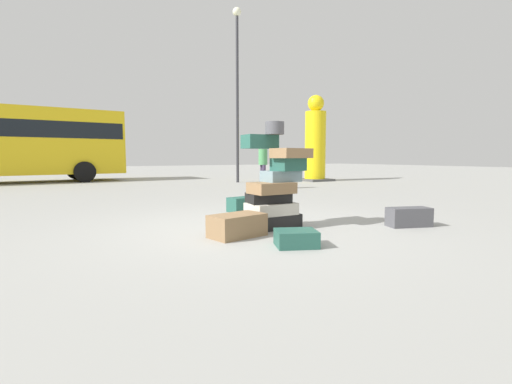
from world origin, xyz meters
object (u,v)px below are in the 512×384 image
Objects in this scene: suitcase_teal_upright_blue at (242,204)px; yellow_dummy_statue at (315,143)px; suitcase_charcoal_white_trunk at (409,217)px; lamp_post at (237,73)px; suitcase_tower at (274,187)px; person_bearded_onlooker at (263,160)px; suitcase_teal_foreground_near at (296,238)px; suitcase_brown_behind_tower at (237,225)px.

suitcase_teal_upright_blue is 0.13× the size of yellow_dummy_statue.
suitcase_charcoal_white_trunk is 11.62m from lamp_post.
person_bearded_onlooker is at bearing 59.56° from suitcase_tower.
suitcase_tower is at bearing -17.19° from person_bearded_onlooker.
yellow_dummy_statue is at bearing 72.50° from suitcase_teal_foreground_near.
suitcase_tower reaches higher than suitcase_teal_upright_blue.
suitcase_brown_behind_tower is 11.87m from lamp_post.
suitcase_teal_upright_blue is at bearing -117.54° from lamp_post.
person_bearded_onlooker reaches higher than suitcase_brown_behind_tower.
suitcase_brown_behind_tower is at bearing -175.41° from suitcase_charcoal_white_trunk.
lamp_post is (4.36, 9.40, 4.00)m from suitcase_tower.
suitcase_tower is at bearing -132.95° from yellow_dummy_statue.
lamp_post reaches higher than suitcase_brown_behind_tower.
suitcase_teal_upright_blue is at bearing 138.36° from suitcase_charcoal_white_trunk.
suitcase_teal_foreground_near is 0.13× the size of yellow_dummy_statue.
suitcase_charcoal_white_trunk is (2.70, -0.73, -0.01)m from suitcase_brown_behind_tower.
suitcase_brown_behind_tower is (-0.82, -0.30, -0.48)m from suitcase_tower.
lamp_post reaches higher than suitcase_tower.
yellow_dummy_statue reaches higher than suitcase_charcoal_white_trunk.
lamp_post is (-3.50, 0.95, 2.92)m from yellow_dummy_statue.
person_bearded_onlooker is at bearing 45.13° from suitcase_teal_upright_blue.
suitcase_teal_upright_blue is 9.73m from lamp_post.
lamp_post reaches higher than yellow_dummy_statue.
suitcase_teal_upright_blue is at bearing 97.58° from suitcase_teal_foreground_near.
person_bearded_onlooker is (1.59, 6.95, 0.84)m from suitcase_charcoal_white_trunk.
person_bearded_onlooker reaches higher than suitcase_charcoal_white_trunk.
yellow_dummy_statue is at bearing 33.61° from suitcase_teal_upright_blue.
suitcase_teal_foreground_near is 2.34m from suitcase_charcoal_white_trunk.
yellow_dummy_statue is (4.38, 2.52, 0.72)m from person_bearded_onlooker.
suitcase_charcoal_white_trunk is at bearing -122.25° from yellow_dummy_statue.
suitcase_charcoal_white_trunk is 7.18m from person_bearded_onlooker.
lamp_post is (0.88, 3.48, 3.64)m from person_bearded_onlooker.
lamp_post is at bearing 179.04° from person_bearded_onlooker.
suitcase_teal_upright_blue is at bearing -138.20° from yellow_dummy_statue.
suitcase_tower is 0.22× the size of lamp_post.
yellow_dummy_statue reaches higher than suitcase_tower.
suitcase_teal_upright_blue is 0.07× the size of lamp_post.
yellow_dummy_statue is at bearing -15.26° from lamp_post.
lamp_post reaches higher than suitcase_teal_upright_blue.
person_bearded_onlooker is at bearing -104.21° from lamp_post.
person_bearded_onlooker is 5.11m from yellow_dummy_statue.
suitcase_brown_behind_tower is (-0.36, 0.87, 0.06)m from suitcase_teal_foreground_near.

